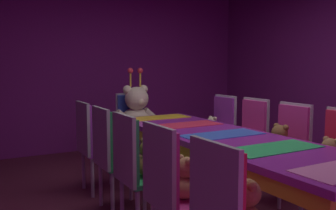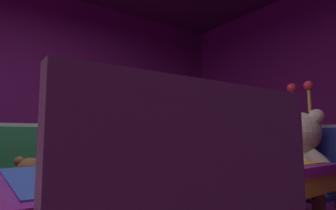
# 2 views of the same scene
# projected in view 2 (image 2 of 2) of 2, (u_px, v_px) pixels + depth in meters

# --- Properties ---
(wall_left) EXTENTS (0.12, 6.40, 2.80)m
(wall_left) POSITION_uv_depth(u_px,v_px,m) (4.00, 93.00, 3.27)
(wall_left) COLOR #721E72
(wall_left) RESTS_ON ground_plane
(banquet_table) EXTENTS (0.90, 2.98, 0.75)m
(banquet_table) POSITION_uv_depth(u_px,v_px,m) (51.00, 199.00, 1.09)
(banquet_table) COLOR purple
(banquet_table) RESTS_ON ground_plane
(chair_left_2) EXTENTS (0.42, 0.41, 0.98)m
(chair_left_2) POSITION_uv_depth(u_px,v_px,m) (25.00, 182.00, 1.81)
(chair_left_2) COLOR #268C4C
(chair_left_2) RESTS_ON ground_plane
(teddy_left_2) EXTENTS (0.26, 0.33, 0.31)m
(teddy_left_2) POSITION_uv_depth(u_px,v_px,m) (29.00, 186.00, 1.69)
(teddy_left_2) COLOR brown
(teddy_left_2) RESTS_ON chair_left_2
(chair_left_3) EXTENTS (0.42, 0.41, 0.98)m
(chair_left_3) POSITION_uv_depth(u_px,v_px,m) (103.00, 175.00, 2.12)
(chair_left_3) COLOR #268C4C
(chair_left_3) RESTS_ON ground_plane
(teddy_left_3) EXTENTS (0.27, 0.34, 0.32)m
(teddy_left_3) POSITION_uv_depth(u_px,v_px,m) (110.00, 177.00, 2.00)
(teddy_left_3) COLOR #9E7247
(teddy_left_3) RESTS_ON chair_left_3
(chair_left_4) EXTENTS (0.42, 0.41, 0.98)m
(chair_left_4) POSITION_uv_depth(u_px,v_px,m) (164.00, 169.00, 2.45)
(chair_left_4) COLOR purple
(chair_left_4) RESTS_ON ground_plane
(teddy_left_4) EXTENTS (0.24, 0.31, 0.29)m
(teddy_left_4) POSITION_uv_depth(u_px,v_px,m) (174.00, 172.00, 2.33)
(teddy_left_4) COLOR brown
(teddy_left_4) RESTS_ON chair_left_4
(throne_chair) EXTENTS (0.41, 0.42, 0.98)m
(throne_chair) POSITION_uv_depth(u_px,v_px,m) (312.00, 172.00, 2.25)
(throne_chair) COLOR #2D47B2
(throne_chair) RESTS_ON ground_plane
(king_teddy_bear) EXTENTS (0.68, 0.53, 0.88)m
(king_teddy_bear) POSITION_uv_depth(u_px,v_px,m) (300.00, 156.00, 2.17)
(king_teddy_bear) COLOR beige
(king_teddy_bear) RESTS_ON throne_chair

